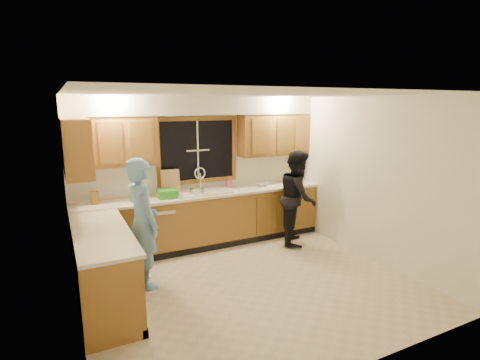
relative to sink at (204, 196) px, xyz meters
name	(u,v)px	position (x,y,z in m)	size (l,w,h in m)	color
floor	(249,283)	(0.00, -1.60, -0.86)	(4.20, 4.20, 0.00)	beige
ceiling	(250,94)	(0.00, -1.60, 1.64)	(4.20, 4.20, 0.00)	white
wall_back	(198,170)	(0.00, 0.30, 0.39)	(4.20, 4.20, 0.00)	white
wall_left	(71,215)	(-2.10, -1.60, 0.39)	(3.80, 3.80, 0.00)	white
wall_right	(370,179)	(2.10, -1.60, 0.39)	(3.80, 3.80, 0.00)	white
base_cabinets_back	(205,220)	(0.00, 0.00, -0.42)	(4.20, 0.60, 0.88)	olive
base_cabinets_left	(103,269)	(-1.80, -1.25, -0.42)	(0.60, 1.90, 0.88)	olive
countertop_back	(205,194)	(0.00, -0.02, 0.04)	(4.20, 0.63, 0.04)	#F1E8CB
countertop_left	(101,232)	(-1.79, -1.25, 0.04)	(0.63, 1.90, 0.04)	#F1E8CB
upper_cabinets_left	(111,142)	(-1.43, 0.13, 0.96)	(1.35, 0.33, 0.75)	olive
upper_cabinets_right	(274,135)	(1.43, 0.13, 0.96)	(1.35, 0.33, 0.75)	olive
upper_cabinets_return	(76,148)	(-1.94, -0.48, 0.96)	(0.33, 0.90, 0.75)	olive
soffit	(200,106)	(0.00, 0.12, 1.49)	(4.20, 0.35, 0.30)	silver
window_frame	(198,150)	(0.00, 0.29, 0.74)	(1.44, 0.03, 1.14)	black
sink	(204,196)	(0.00, 0.00, 0.00)	(0.86, 0.52, 0.57)	white
dishwasher	(156,229)	(-0.85, -0.01, -0.45)	(0.60, 0.56, 0.82)	white
stove	(109,289)	(-1.80, -1.82, -0.41)	(0.58, 0.75, 0.90)	white
man	(143,223)	(-1.25, -1.00, 0.00)	(0.63, 0.41, 1.72)	#74AADB
woman	(298,197)	(1.47, -0.61, -0.06)	(0.79, 0.61, 1.62)	black
knife_block	(95,198)	(-1.72, 0.03, 0.15)	(0.11, 0.09, 0.20)	olive
cutting_board	(170,182)	(-0.53, 0.15, 0.26)	(0.31, 0.02, 0.41)	tan
dish_crate	(167,194)	(-0.66, -0.07, 0.12)	(0.28, 0.26, 0.13)	green
soap_bottle	(229,182)	(0.54, 0.18, 0.16)	(0.09, 0.09, 0.20)	#D3508A
bowl	(261,184)	(1.12, 0.03, 0.08)	(0.21, 0.21, 0.05)	silver
can_left	(192,192)	(-0.26, -0.10, 0.11)	(0.06, 0.06, 0.11)	beige
can_right	(202,192)	(-0.11, -0.18, 0.12)	(0.07, 0.07, 0.13)	beige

